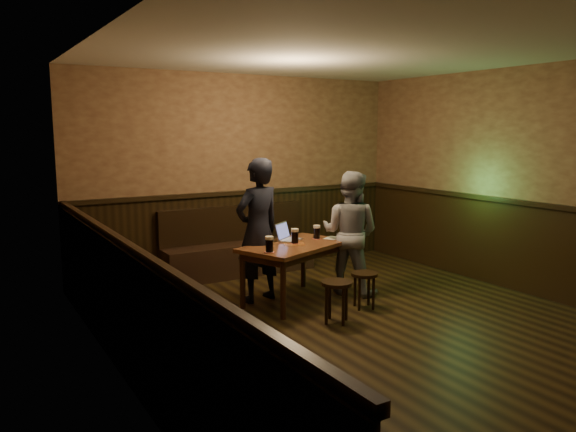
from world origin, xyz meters
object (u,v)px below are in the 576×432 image
(pint_mid, at_px, (295,236))
(person_suit, at_px, (258,230))
(person_grey, at_px, (350,233))
(bench, at_px, (238,252))
(laptop, at_px, (287,236))
(pint_right, at_px, (317,232))
(stool_left, at_px, (337,290))
(pub_table, at_px, (294,252))
(stool_right, at_px, (364,280))
(pint_left, at_px, (269,244))

(pint_mid, relative_size, person_suit, 0.11)
(person_grey, bearing_deg, bench, -5.74)
(laptop, relative_size, person_grey, 0.25)
(person_suit, bearing_deg, pint_right, 158.35)
(stool_left, height_order, pint_mid, pint_mid)
(pub_table, xyz_separation_m, stool_right, (0.56, -0.62, -0.27))
(pint_right, bearing_deg, pint_mid, -164.10)
(stool_right, xyz_separation_m, person_grey, (0.23, 0.58, 0.43))
(pint_right, distance_m, person_grey, 0.42)
(stool_left, bearing_deg, laptop, 88.08)
(person_suit, relative_size, person_grey, 1.12)
(pub_table, relative_size, stool_left, 3.31)
(pint_left, xyz_separation_m, pint_right, (0.87, 0.37, -0.00))
(person_suit, bearing_deg, laptop, 163.67)
(stool_right, xyz_separation_m, person_suit, (-0.90, 0.88, 0.52))
(stool_right, bearing_deg, stool_left, -157.19)
(pub_table, bearing_deg, laptop, 60.72)
(stool_left, height_order, stool_right, stool_left)
(pint_mid, distance_m, person_suit, 0.44)
(stool_right, bearing_deg, laptop, 121.42)
(stool_left, height_order, person_grey, person_grey)
(pint_left, bearing_deg, person_grey, 9.08)
(bench, relative_size, pub_table, 1.49)
(stool_right, distance_m, pint_right, 0.89)
(laptop, bearing_deg, pint_mid, -126.93)
(person_grey, bearing_deg, laptop, 37.70)
(person_suit, bearing_deg, bench, -116.87)
(pub_table, relative_size, person_grey, 0.97)
(laptop, bearing_deg, pint_left, -170.29)
(stool_left, relative_size, laptop, 1.16)
(bench, relative_size, pint_mid, 12.28)
(pub_table, bearing_deg, stool_right, -68.93)
(laptop, height_order, person_grey, person_grey)
(pint_left, bearing_deg, stool_left, -53.08)
(pint_mid, xyz_separation_m, person_suit, (-0.36, 0.24, 0.07))
(pint_mid, height_order, person_grey, person_grey)
(stool_left, xyz_separation_m, person_grey, (0.78, 0.82, 0.41))
(stool_right, distance_m, pint_mid, 0.95)
(pint_mid, bearing_deg, bench, 90.86)
(person_suit, distance_m, person_grey, 1.17)
(stool_right, relative_size, person_grey, 0.27)
(person_suit, bearing_deg, pint_left, 64.36)
(stool_right, xyz_separation_m, laptop, (-0.52, 0.85, 0.42))
(pint_left, bearing_deg, bench, 75.17)
(stool_left, bearing_deg, bench, 89.96)
(bench, relative_size, stool_right, 5.30)
(pub_table, distance_m, pint_right, 0.46)
(bench, relative_size, pint_left, 12.29)
(stool_left, distance_m, pint_left, 0.88)
(pub_table, relative_size, pint_right, 8.64)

